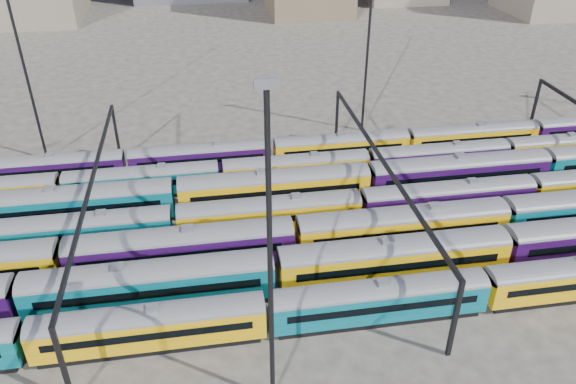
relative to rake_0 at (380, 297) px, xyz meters
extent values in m
plane|color=#3C3833|center=(-5.45, 15.00, -2.54)|extent=(500.00, 500.00, 0.00)
cube|color=black|center=(-19.75, 0.00, -2.20)|extent=(18.19, 2.36, 0.67)
cube|color=#BA8607|center=(-19.75, 0.00, -0.48)|extent=(19.15, 2.78, 2.78)
cylinder|color=#4C4C51|center=(-19.75, 0.00, 0.91)|extent=(19.15, 2.78, 2.78)
cube|color=black|center=(-19.75, -1.41, -0.15)|extent=(16.85, 0.06, 0.72)
cube|color=black|center=(-19.75, 1.41, -0.15)|extent=(16.85, 0.06, 0.72)
cube|color=slate|center=(-19.75, 0.00, 1.65)|extent=(0.96, 0.86, 0.34)
cube|color=black|center=(0.00, 0.00, -2.20)|extent=(18.19, 2.36, 0.67)
cube|color=#054653|center=(0.00, 0.00, -0.48)|extent=(19.15, 2.78, 2.78)
cylinder|color=#4C4C51|center=(0.00, 0.00, 0.91)|extent=(19.15, 2.78, 2.78)
cube|color=black|center=(0.00, -1.41, -0.15)|extent=(16.85, 0.06, 0.72)
cube|color=black|center=(0.00, 1.41, -0.15)|extent=(16.85, 0.06, 0.72)
cube|color=slate|center=(0.00, 0.00, 1.65)|extent=(0.96, 0.86, 0.34)
cube|color=black|center=(19.75, 1.41, -0.15)|extent=(16.85, 0.06, 0.72)
cube|color=black|center=(-19.83, 5.00, -2.15)|extent=(21.07, 2.73, 0.78)
cube|color=#054653|center=(-19.83, 5.00, -0.15)|extent=(22.18, 3.22, 3.22)
cylinder|color=#4C4C51|center=(-19.83, 5.00, 1.45)|extent=(22.18, 3.22, 3.22)
cube|color=black|center=(-19.83, 3.37, 0.23)|extent=(19.52, 0.06, 0.83)
cube|color=black|center=(-19.83, 6.63, 0.23)|extent=(19.52, 0.06, 0.83)
cube|color=slate|center=(-19.83, 5.00, 2.31)|extent=(1.11, 1.00, 0.39)
cube|color=black|center=(2.95, 5.00, -2.15)|extent=(21.07, 2.73, 0.78)
cube|color=#BA8607|center=(2.95, 5.00, -0.15)|extent=(22.18, 3.22, 3.22)
cylinder|color=#4C4C51|center=(2.95, 5.00, 1.45)|extent=(22.18, 3.22, 3.22)
cube|color=black|center=(2.95, 3.37, 0.23)|extent=(19.52, 0.06, 0.83)
cube|color=black|center=(2.95, 6.63, 0.23)|extent=(19.52, 0.06, 0.83)
cube|color=slate|center=(2.95, 5.00, 2.31)|extent=(1.11, 1.00, 0.39)
cube|color=black|center=(-17.08, 10.00, -2.15)|extent=(20.93, 2.72, 0.77)
cube|color=#1D0631|center=(-17.08, 10.00, -0.17)|extent=(22.03, 3.20, 3.20)
cylinder|color=#4C4C51|center=(-17.08, 10.00, 1.43)|extent=(22.03, 3.20, 3.20)
cube|color=black|center=(-17.08, 8.38, 0.21)|extent=(19.39, 0.06, 0.83)
cube|color=black|center=(-17.08, 11.62, 0.21)|extent=(19.39, 0.06, 0.83)
cube|color=slate|center=(-17.08, 10.00, 2.28)|extent=(1.10, 0.99, 0.39)
cube|color=black|center=(5.55, 10.00, -2.15)|extent=(20.93, 2.72, 0.77)
cube|color=#BA8607|center=(5.55, 10.00, -0.17)|extent=(22.03, 3.20, 3.20)
cylinder|color=#4C4C51|center=(5.55, 10.00, 1.43)|extent=(22.03, 3.20, 3.20)
cube|color=black|center=(5.55, 8.38, 0.21)|extent=(19.39, 0.06, 0.83)
cube|color=black|center=(5.55, 11.62, 0.21)|extent=(19.39, 0.06, 0.83)
cube|color=slate|center=(5.55, 10.00, 2.28)|extent=(1.10, 0.99, 0.39)
cube|color=black|center=(-28.05, 15.00, -2.19)|extent=(18.77, 2.44, 0.69)
cube|color=#054653|center=(-28.05, 15.00, -0.41)|extent=(19.76, 2.87, 2.87)
cylinder|color=#4C4C51|center=(-28.05, 15.00, 1.02)|extent=(19.76, 2.87, 2.87)
cube|color=black|center=(-28.05, 13.55, -0.07)|extent=(17.39, 0.06, 0.74)
cube|color=black|center=(-28.05, 16.45, -0.07)|extent=(17.39, 0.06, 0.74)
cube|color=slate|center=(-28.05, 15.00, 1.78)|extent=(0.99, 0.89, 0.35)
cube|color=black|center=(-7.69, 15.00, -2.19)|extent=(18.77, 2.44, 0.69)
cube|color=#BA8607|center=(-7.69, 15.00, -0.41)|extent=(19.76, 2.87, 2.87)
cylinder|color=#4C4C51|center=(-7.69, 15.00, 1.02)|extent=(19.76, 2.87, 2.87)
cube|color=black|center=(-7.69, 13.55, -0.07)|extent=(17.39, 0.06, 0.74)
cube|color=black|center=(-7.69, 16.45, -0.07)|extent=(17.39, 0.06, 0.74)
cube|color=slate|center=(-7.69, 15.00, 1.78)|extent=(0.99, 0.89, 0.35)
cube|color=black|center=(12.68, 15.00, -2.19)|extent=(18.77, 2.44, 0.69)
cube|color=#1D0631|center=(12.68, 15.00, -0.41)|extent=(19.76, 2.87, 2.87)
cylinder|color=#4C4C51|center=(12.68, 15.00, 1.02)|extent=(19.76, 2.87, 2.87)
cube|color=black|center=(12.68, 13.55, -0.07)|extent=(17.39, 0.06, 0.74)
cube|color=black|center=(12.68, 16.45, -0.07)|extent=(17.39, 0.06, 0.74)
cube|color=slate|center=(12.68, 15.00, 1.78)|extent=(0.99, 0.89, 0.35)
cube|color=black|center=(-29.04, 20.00, -2.15)|extent=(20.92, 2.71, 0.77)
cube|color=#054653|center=(-29.04, 20.00, -0.17)|extent=(22.02, 3.19, 3.19)
cylinder|color=#4C4C51|center=(-29.04, 20.00, 1.42)|extent=(22.02, 3.19, 3.19)
cube|color=black|center=(-29.04, 18.38, 0.21)|extent=(19.38, 0.06, 0.83)
cube|color=black|center=(-29.04, 21.62, 0.21)|extent=(19.38, 0.06, 0.83)
cube|color=slate|center=(-29.04, 20.00, 2.28)|extent=(1.10, 0.99, 0.39)
cube|color=black|center=(-6.42, 20.00, -2.15)|extent=(20.92, 2.71, 0.77)
cube|color=#BA8607|center=(-6.42, 20.00, -0.17)|extent=(22.02, 3.19, 3.19)
cylinder|color=#4C4C51|center=(-6.42, 20.00, 1.42)|extent=(22.02, 3.19, 3.19)
cube|color=black|center=(-6.42, 18.38, 0.21)|extent=(19.38, 0.06, 0.83)
cube|color=black|center=(-6.42, 21.62, 0.21)|extent=(19.38, 0.06, 0.83)
cube|color=slate|center=(-6.42, 20.00, 2.28)|extent=(1.10, 0.99, 0.39)
cube|color=black|center=(16.19, 20.00, -2.15)|extent=(20.92, 2.71, 0.77)
cube|color=#1D0631|center=(16.19, 20.00, -0.17)|extent=(22.02, 3.19, 3.19)
cylinder|color=#4C4C51|center=(16.19, 20.00, 1.42)|extent=(22.02, 3.19, 3.19)
cube|color=black|center=(16.19, 18.38, 0.21)|extent=(19.38, 0.06, 0.83)
cube|color=black|center=(16.19, 21.62, 0.21)|extent=(19.38, 0.06, 0.83)
cube|color=slate|center=(16.19, 20.00, 2.28)|extent=(1.10, 0.99, 0.39)
cube|color=black|center=(-21.75, 25.00, -2.22)|extent=(17.25, 2.24, 0.64)
cube|color=#054653|center=(-21.75, 25.00, -0.59)|extent=(18.15, 2.63, 2.63)
cylinder|color=#4C4C51|center=(-21.75, 25.00, 0.73)|extent=(18.15, 2.63, 2.63)
cube|color=black|center=(-21.75, 23.66, -0.27)|extent=(15.98, 0.06, 0.68)
cube|color=black|center=(-21.75, 26.34, -0.27)|extent=(15.98, 0.06, 0.68)
cube|color=slate|center=(-21.75, 25.00, 1.43)|extent=(0.91, 0.82, 0.32)
cube|color=black|center=(-3.00, 25.00, -2.22)|extent=(17.25, 2.24, 0.64)
cube|color=#BA8607|center=(-3.00, 25.00, -0.59)|extent=(18.15, 2.63, 2.63)
cylinder|color=#4C4C51|center=(-3.00, 25.00, 0.73)|extent=(18.15, 2.63, 2.63)
cube|color=black|center=(-3.00, 23.66, -0.27)|extent=(15.98, 0.06, 0.68)
cube|color=black|center=(-3.00, 26.34, -0.27)|extent=(15.98, 0.06, 0.68)
cube|color=slate|center=(-3.00, 25.00, 1.43)|extent=(0.91, 0.82, 0.32)
cube|color=black|center=(15.76, 25.00, -2.22)|extent=(17.25, 2.24, 0.64)
cube|color=#1D0631|center=(15.76, 25.00, -0.59)|extent=(18.15, 2.63, 2.63)
cylinder|color=#4C4C51|center=(15.76, 25.00, 0.73)|extent=(18.15, 2.63, 2.63)
cube|color=black|center=(15.76, 23.66, -0.27)|extent=(15.98, 0.06, 0.68)
cube|color=black|center=(15.76, 26.34, -0.27)|extent=(15.98, 0.06, 0.68)
cube|color=slate|center=(15.76, 25.00, 1.43)|extent=(0.91, 0.82, 0.32)
cube|color=black|center=(34.51, 25.00, -2.22)|extent=(17.25, 2.24, 0.64)
cube|color=#BA8607|center=(34.51, 25.00, -0.59)|extent=(18.15, 2.63, 2.63)
cylinder|color=#4C4C51|center=(34.51, 25.00, 0.73)|extent=(18.15, 2.63, 2.63)
cube|color=black|center=(34.51, 26.34, -0.27)|extent=(15.98, 0.06, 0.68)
cube|color=slate|center=(34.51, 25.00, 1.43)|extent=(0.91, 0.82, 0.32)
cube|color=black|center=(-33.35, 30.00, -2.22)|extent=(17.20, 2.23, 0.63)
cube|color=#1D0631|center=(-33.35, 30.00, -0.59)|extent=(18.10, 2.62, 2.62)
cylinder|color=#4C4C51|center=(-33.35, 30.00, 0.72)|extent=(18.10, 2.62, 2.62)
cube|color=black|center=(-33.35, 28.67, -0.28)|extent=(15.93, 0.06, 0.68)
cube|color=black|center=(-33.35, 31.33, -0.28)|extent=(15.93, 0.06, 0.68)
cube|color=slate|center=(-33.35, 30.00, 1.42)|extent=(0.91, 0.81, 0.32)
cube|color=black|center=(-14.65, 30.00, -2.22)|extent=(17.20, 2.23, 0.63)
cube|color=#1D0631|center=(-14.65, 30.00, -0.59)|extent=(18.10, 2.62, 2.62)
cylinder|color=#4C4C51|center=(-14.65, 30.00, 0.72)|extent=(18.10, 2.62, 2.62)
cube|color=black|center=(-14.65, 28.67, -0.28)|extent=(15.93, 0.06, 0.68)
cube|color=black|center=(-14.65, 31.33, -0.28)|extent=(15.93, 0.06, 0.68)
cube|color=slate|center=(-14.65, 30.00, 1.42)|extent=(0.91, 0.81, 0.32)
cube|color=black|center=(4.05, 30.00, -2.22)|extent=(17.20, 2.23, 0.63)
cube|color=#BA8607|center=(4.05, 30.00, -0.59)|extent=(18.10, 2.62, 2.62)
cylinder|color=#4C4C51|center=(4.05, 30.00, 0.72)|extent=(18.10, 2.62, 2.62)
cube|color=black|center=(4.05, 28.67, -0.28)|extent=(15.93, 0.06, 0.68)
cube|color=black|center=(4.05, 31.33, -0.28)|extent=(15.93, 0.06, 0.68)
cube|color=slate|center=(4.05, 30.00, 1.42)|extent=(0.91, 0.81, 0.32)
cube|color=black|center=(22.75, 30.00, -2.22)|extent=(17.20, 2.23, 0.63)
cube|color=#BA8607|center=(22.75, 30.00, -0.59)|extent=(18.10, 2.62, 2.62)
cylinder|color=#4C4C51|center=(22.75, 30.00, 0.72)|extent=(18.10, 2.62, 2.62)
cube|color=black|center=(22.75, 28.67, -0.28)|extent=(15.93, 0.06, 0.68)
cube|color=black|center=(22.75, 31.33, -0.28)|extent=(15.93, 0.06, 0.68)
cube|color=slate|center=(22.75, 30.00, 1.42)|extent=(0.91, 0.81, 0.32)
cube|color=black|center=(-25.45, -5.00, 1.46)|extent=(0.35, 0.35, 8.00)
cube|color=black|center=(-25.45, 35.00, 1.46)|extent=(0.35, 0.35, 8.00)
cube|color=black|center=(-25.45, 15.00, 5.26)|extent=(0.30, 40.00, 0.45)
cube|color=black|center=(4.55, -5.00, 1.46)|extent=(0.35, 0.35, 8.00)
cube|color=black|center=(4.55, 35.00, 1.46)|extent=(0.35, 0.35, 8.00)
cube|color=black|center=(4.55, 15.00, 5.26)|extent=(0.30, 40.00, 0.45)
cube|color=black|center=(34.55, 35.00, 1.46)|extent=(0.35, 0.35, 8.00)
cylinder|color=black|center=(-35.45, 37.00, 9.96)|extent=(0.36, 0.36, 25.00)
cylinder|color=black|center=(-10.45, -7.00, 9.96)|extent=(0.36, 0.36, 25.00)
cube|color=slate|center=(-10.45, -7.00, 22.76)|extent=(1.40, 0.50, 0.60)
cylinder|color=black|center=(9.55, 39.00, 9.96)|extent=(0.36, 0.36, 25.00)
camera|label=1|loc=(-13.94, -35.39, 33.25)|focal=35.00mm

